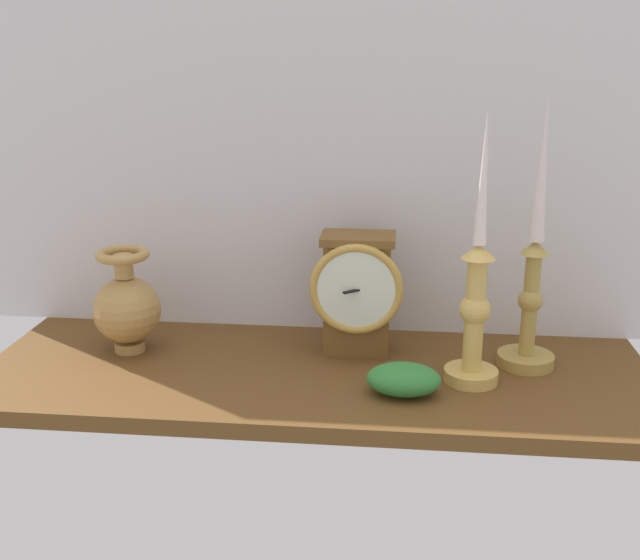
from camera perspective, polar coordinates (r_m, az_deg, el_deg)
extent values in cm
cube|color=brown|center=(113.87, -0.39, -7.31)|extent=(100.00, 36.00, 2.40)
cube|color=silver|center=(122.73, 0.55, 10.87)|extent=(120.00, 2.00, 65.00)
cube|color=brown|center=(117.06, 2.85, -1.33)|extent=(10.05, 6.81, 17.75)
cube|color=brown|center=(114.40, 2.92, 3.17)|extent=(11.26, 7.63, 1.20)
torus|color=gold|center=(112.65, 2.76, -0.72)|extent=(14.18, 1.29, 14.18)
cylinder|color=silver|center=(112.56, 2.75, -0.74)|extent=(11.86, 0.40, 11.86)
cube|color=black|center=(112.27, 2.74, -0.79)|extent=(3.84, 3.36, 0.30)
cylinder|color=#AE8F43|center=(118.53, 15.28, -5.83)|extent=(8.46, 8.46, 1.80)
cylinder|color=#AE8F43|center=(115.49, 15.62, -1.84)|extent=(2.31, 2.31, 15.64)
sphere|color=#AE8F43|center=(115.24, 15.65, -1.48)|extent=(3.70, 3.70, 3.70)
cone|color=#AE8F43|center=(113.01, 15.98, 2.39)|extent=(4.27, 4.27, 2.00)
cone|color=silver|center=(110.78, 16.46, 8.07)|extent=(2.35, 2.35, 20.71)
cylinder|color=#D6B054|center=(111.34, 11.35, -7.08)|extent=(7.77, 7.77, 1.80)
cylinder|color=#D6B054|center=(107.94, 11.63, -2.63)|extent=(2.76, 2.76, 16.57)
sphere|color=#D6B054|center=(107.66, 11.66, -2.22)|extent=(4.41, 4.41, 4.41)
cone|color=#D6B054|center=(105.20, 11.93, 2.13)|extent=(4.78, 4.78, 2.00)
cone|color=white|center=(103.08, 12.28, 7.62)|extent=(1.86, 1.86, 18.44)
cylinder|color=#B18747|center=(123.39, -14.20, -4.86)|extent=(4.74, 4.74, 1.60)
sphere|color=#B18747|center=(121.29, -14.41, -2.21)|extent=(10.53, 10.53, 10.53)
cylinder|color=#B18747|center=(119.19, -14.66, 1.02)|extent=(2.95, 2.95, 3.67)
torus|color=#B18747|center=(118.70, -14.73, 1.87)|extent=(8.20, 8.20, 1.48)
ellipsoid|color=#317D35|center=(105.42, 6.36, -7.49)|extent=(10.33, 7.23, 4.41)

